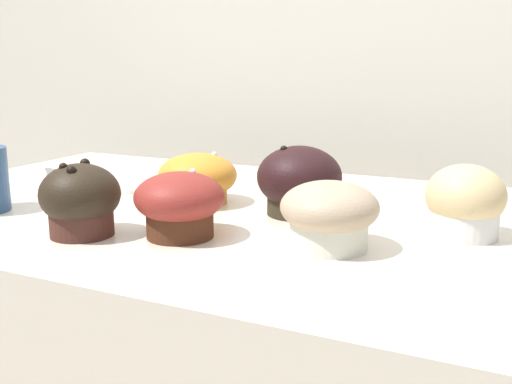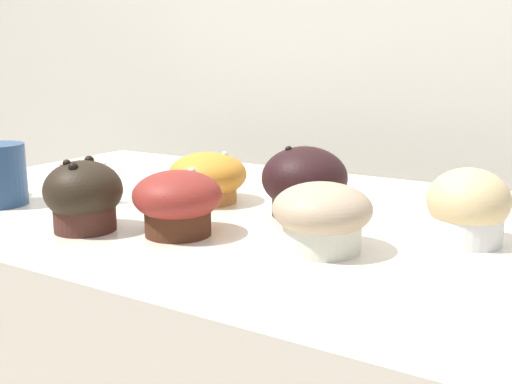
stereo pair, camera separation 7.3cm
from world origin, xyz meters
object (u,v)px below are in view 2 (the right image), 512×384
object	(u,v)px
muffin_back_right	(467,209)
muffin_front_right	(177,201)
muffin_back_center	(208,178)
muffin_front_center	(304,183)
serving_plate	(153,177)
muffin_back_left	(322,216)
muffin_front_left	(84,196)

from	to	relation	value
muffin_back_right	muffin_front_right	world-z (taller)	muffin_back_right
muffin_back_center	muffin_front_center	bearing A→B (deg)	0.93
muffin_front_center	muffin_front_right	size ratio (longest dim) A/B	1.08
muffin_front_center	muffin_front_right	bearing A→B (deg)	-118.64
muffin_front_right	serving_plate	xyz separation A→B (m)	(-0.25, 0.24, -0.04)
muffin_back_right	serving_plate	world-z (taller)	muffin_back_right
muffin_back_left	muffin_back_center	distance (m)	0.27
muffin_front_left	serving_plate	bearing A→B (deg)	115.99
muffin_front_right	muffin_back_left	bearing A→B (deg)	11.40
serving_plate	muffin_front_left	bearing A→B (deg)	-64.01
muffin_front_center	muffin_front_right	world-z (taller)	muffin_front_center
muffin_front_left	muffin_back_center	size ratio (longest dim) A/B	0.82
muffin_back_left	muffin_back_center	xyz separation A→B (m)	(-0.24, 0.12, -0.00)
muffin_back_right	serving_plate	xyz separation A→B (m)	(-0.54, 0.10, -0.04)
muffin_back_left	serving_plate	world-z (taller)	muffin_back_left
muffin_front_left	muffin_back_left	bearing A→B (deg)	15.83
muffin_front_center	serving_plate	size ratio (longest dim) A/B	0.57
muffin_front_left	serving_plate	world-z (taller)	muffin_front_left
muffin_back_center	muffin_back_left	bearing A→B (deg)	-26.74
muffin_front_right	muffin_back_center	bearing A→B (deg)	114.13
muffin_front_center	muffin_back_right	world-z (taller)	muffin_front_center
muffin_back_left	muffin_front_right	world-z (taller)	muffin_front_right
muffin_front_center	muffin_back_left	xyz separation A→B (m)	(0.08, -0.12, -0.01)
muffin_back_left	serving_plate	bearing A→B (deg)	154.02
muffin_front_left	muffin_back_center	xyz separation A→B (m)	(0.04, 0.20, -0.01)
muffin_front_right	muffin_back_center	size ratio (longest dim) A/B	0.93
muffin_front_left	serving_plate	xyz separation A→B (m)	(-0.14, 0.28, -0.04)
muffin_front_right	muffin_back_center	xyz separation A→B (m)	(-0.07, 0.16, -0.00)
muffin_front_center	muffin_back_center	distance (m)	0.16
muffin_front_right	muffin_back_right	bearing A→B (deg)	25.27
muffin_front_center	muffin_back_left	world-z (taller)	muffin_front_center
muffin_back_right	serving_plate	size ratio (longest dim) A/B	0.46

